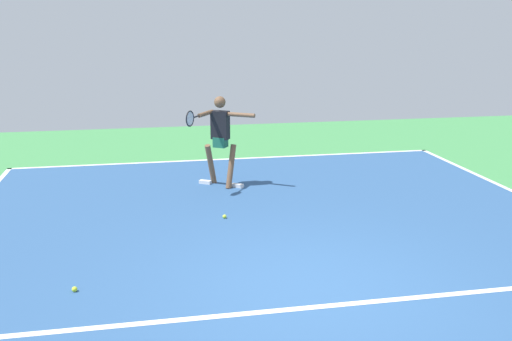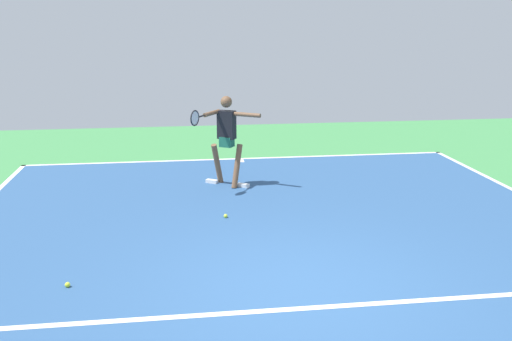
# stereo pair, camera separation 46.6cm
# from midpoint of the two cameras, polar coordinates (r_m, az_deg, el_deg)

# --- Properties ---
(ground_plane) EXTENTS (23.01, 23.01, 0.00)m
(ground_plane) POSITION_cam_midpoint_polar(r_m,az_deg,el_deg) (7.20, 3.76, -11.57)
(ground_plane) COLOR #428E4C
(court_surface) EXTENTS (10.01, 13.94, 0.00)m
(court_surface) POSITION_cam_midpoint_polar(r_m,az_deg,el_deg) (7.20, 3.76, -11.56)
(court_surface) COLOR #2D5484
(court_surface) RESTS_ON ground_plane
(court_line_baseline_near) EXTENTS (10.01, 0.10, 0.01)m
(court_line_baseline_near) POSITION_cam_midpoint_polar(r_m,az_deg,el_deg) (13.64, -3.54, 1.16)
(court_line_baseline_near) COLOR white
(court_line_baseline_near) RESTS_ON ground_plane
(court_line_service) EXTENTS (7.51, 0.10, 0.01)m
(court_line_service) POSITION_cam_midpoint_polar(r_m,az_deg,el_deg) (6.78, 4.81, -13.32)
(court_line_service) COLOR white
(court_line_service) RESTS_ON ground_plane
(court_line_centre_mark) EXTENTS (0.10, 0.30, 0.01)m
(court_line_centre_mark) POSITION_cam_midpoint_polar(r_m,az_deg,el_deg) (13.45, -3.43, 0.96)
(court_line_centre_mark) COLOR white
(court_line_centre_mark) RESTS_ON ground_plane
(tennis_player) EXTENTS (1.35, 1.11, 1.80)m
(tennis_player) POSITION_cam_midpoint_polar(r_m,az_deg,el_deg) (11.18, -4.81, 3.52)
(tennis_player) COLOR brown
(tennis_player) RESTS_ON ground_plane
(tennis_ball_by_baseline) EXTENTS (0.07, 0.07, 0.07)m
(tennis_ball_by_baseline) POSITION_cam_midpoint_polar(r_m,az_deg,el_deg) (7.48, -19.34, -11.09)
(tennis_ball_by_baseline) COLOR #CCE033
(tennis_ball_by_baseline) RESTS_ON ground_plane
(tennis_ball_centre_court) EXTENTS (0.07, 0.07, 0.07)m
(tennis_ball_centre_court) POSITION_cam_midpoint_polar(r_m,az_deg,el_deg) (9.57, -4.55, -4.59)
(tennis_ball_centre_court) COLOR #C6E53D
(tennis_ball_centre_court) RESTS_ON ground_plane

